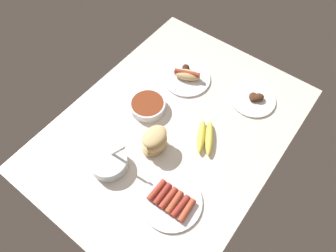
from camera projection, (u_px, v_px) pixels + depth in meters
The scene contains 8 objects.
ground_plane at pixel (173, 129), 135.14cm from camera, with size 120.00×90.00×3.00cm, color silver.
bread_stack at pixel (155, 142), 123.74cm from camera, with size 12.91×10.34×10.80cm.
banana_bunch at pixel (205, 137), 129.15cm from camera, with size 17.58×14.19×3.47cm.
plate_sausages at pixel (171, 201), 114.79cm from camera, with size 23.68×23.68×3.51cm.
bowl_coleslaw at pixel (109, 162), 121.55cm from camera, with size 15.51×15.51×15.43cm.
plate_hotdog_assembled at pixel (187, 76), 147.35cm from camera, with size 23.13×23.13×5.61cm.
plate_grilled_meat at pixel (254, 99), 141.07cm from camera, with size 21.13×21.13×3.98cm.
bowl_chili at pixel (148, 105), 137.27cm from camera, with size 16.30×16.30×4.35cm.
Camera 1 is at (-57.75, -41.29, 113.52)cm, focal length 32.30 mm.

